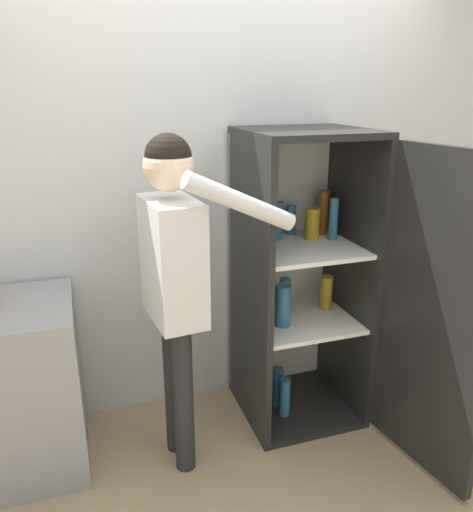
% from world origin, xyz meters
% --- Properties ---
extents(ground_plane, '(12.00, 12.00, 0.00)m').
position_xyz_m(ground_plane, '(0.00, 0.00, 0.00)').
color(ground_plane, tan).
extents(wall_back, '(7.00, 0.06, 2.55)m').
position_xyz_m(wall_back, '(0.00, 0.98, 1.27)').
color(wall_back, silver).
rests_on(wall_back, ground_plane).
extents(refrigerator, '(0.79, 1.28, 1.67)m').
position_xyz_m(refrigerator, '(0.42, 0.52, 0.83)').
color(refrigerator, black).
rests_on(refrigerator, ground_plane).
extents(person, '(0.66, 0.52, 1.69)m').
position_xyz_m(person, '(-0.42, 0.40, 1.09)').
color(person, '#262628').
rests_on(person, ground_plane).
extents(counter, '(0.60, 0.62, 0.89)m').
position_xyz_m(counter, '(-1.19, 0.62, 0.44)').
color(counter, gray).
rests_on(counter, ground_plane).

